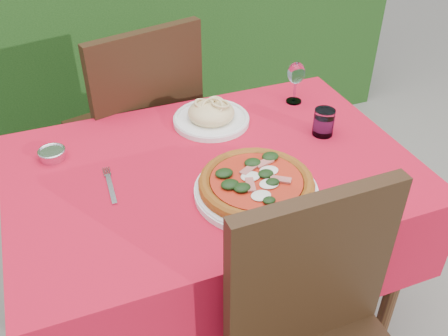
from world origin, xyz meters
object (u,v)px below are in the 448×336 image
object	(u,v)px
chair_far	(140,124)
pasta_plate	(211,116)
pizza_plate	(256,186)
steel_ramekin	(52,155)
wine_glass	(296,75)
fork	(111,189)
water_glass	(324,123)

from	to	relation	value
chair_far	pasta_plate	distance (m)	0.44
pizza_plate	steel_ramekin	bearing A→B (deg)	143.09
wine_glass	pasta_plate	bearing A→B (deg)	-175.57
fork	steel_ramekin	xyz separation A→B (m)	(-0.14, 0.23, 0.01)
pizza_plate	chair_far	bearing A→B (deg)	102.78
pizza_plate	pasta_plate	bearing A→B (deg)	87.64
chair_far	steel_ramekin	size ratio (longest dim) A/B	12.72
pasta_plate	fork	bearing A→B (deg)	-148.37
water_glass	steel_ramekin	bearing A→B (deg)	168.05
pasta_plate	fork	distance (m)	0.48
pizza_plate	water_glass	distance (m)	0.41
pizza_plate	water_glass	size ratio (longest dim) A/B	3.87
water_glass	steel_ramekin	world-z (taller)	water_glass
pasta_plate	fork	xyz separation A→B (m)	(-0.41, -0.25, -0.02)
wine_glass	steel_ramekin	bearing A→B (deg)	-176.68
chair_far	water_glass	world-z (taller)	chair_far
chair_far	steel_ramekin	bearing A→B (deg)	32.19
pizza_plate	pasta_plate	xyz separation A→B (m)	(0.02, 0.43, -0.00)
pasta_plate	water_glass	xyz separation A→B (m)	(0.33, -0.21, 0.01)
water_glass	wine_glass	world-z (taller)	wine_glass
chair_far	fork	size ratio (longest dim) A/B	5.17
fork	steel_ramekin	size ratio (longest dim) A/B	2.46
chair_far	water_glass	xyz separation A→B (m)	(0.52, -0.56, 0.20)
water_glass	fork	bearing A→B (deg)	-176.91
steel_ramekin	pizza_plate	bearing A→B (deg)	-36.91
steel_ramekin	pasta_plate	bearing A→B (deg)	2.62
chair_far	pizza_plate	bearing A→B (deg)	88.57
pasta_plate	steel_ramekin	world-z (taller)	pasta_plate
steel_ramekin	fork	bearing A→B (deg)	-57.80
pizza_plate	wine_glass	size ratio (longest dim) A/B	2.24
pizza_plate	steel_ramekin	xyz separation A→B (m)	(-0.53, 0.40, -0.02)
pasta_plate	water_glass	bearing A→B (deg)	-32.68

